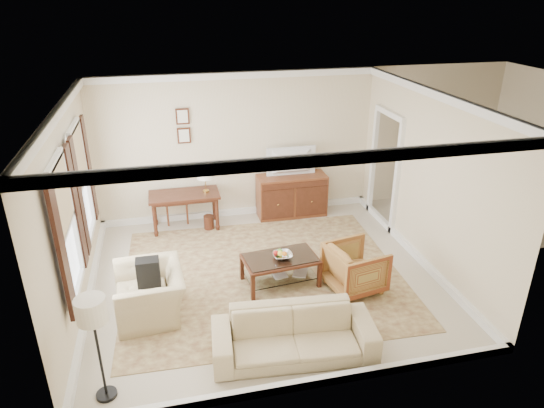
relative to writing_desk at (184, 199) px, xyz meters
name	(u,v)px	position (x,y,z in m)	size (l,w,h in m)	color
room_shell	(263,129)	(1.12, -2.07, 1.86)	(5.51, 5.01, 2.91)	beige
annex_bedroom	(470,204)	(5.61, -0.92, -0.27)	(3.00, 2.70, 2.90)	beige
window_front	(66,228)	(-1.58, -2.77, 0.94)	(0.12, 1.56, 1.80)	#CCB284
window_rear	(82,182)	(-1.58, -1.17, 0.94)	(0.12, 1.56, 1.80)	#CCB284
doorway	(384,171)	(3.83, -0.57, 0.46)	(0.10, 1.12, 2.25)	white
rug	(263,275)	(1.11, -2.03, -0.61)	(4.44, 3.80, 0.01)	#5A2C1E
writing_desk	(184,199)	(0.00, 0.00, 0.00)	(1.33, 0.66, 0.73)	#472114
desk_chair	(176,197)	(-0.15, 0.35, -0.09)	(0.45, 0.45, 1.05)	brown
desk_lamp	(205,180)	(0.42, 0.00, 0.36)	(0.32, 0.32, 0.50)	silver
framed_prints	(183,126)	(0.10, 0.40, 1.33)	(0.25, 0.04, 0.68)	#472114
sideboard	(291,195)	(2.16, 0.13, -0.18)	(1.40, 0.54, 0.86)	brown
tv	(292,153)	(2.16, 0.11, 0.72)	(0.95, 0.55, 0.12)	black
coffee_table	(280,263)	(1.32, -2.32, -0.24)	(1.21, 0.78, 0.49)	#472114
fruit_bowl	(283,255)	(1.35, -2.35, -0.08)	(0.42, 0.42, 0.10)	silver
book_a	(272,275)	(1.19, -2.34, -0.43)	(0.28, 0.04, 0.38)	brown
book_b	(294,272)	(1.55, -2.32, -0.43)	(0.28, 0.03, 0.38)	brown
striped_armchair	(355,266)	(2.42, -2.71, -0.21)	(0.79, 0.74, 0.82)	brown
club_armchair	(149,286)	(-0.67, -2.66, -0.14)	(1.08, 0.70, 0.94)	#C5B385
backpack	(148,270)	(-0.66, -2.63, 0.10)	(0.32, 0.22, 0.40)	black
sofa	(294,328)	(1.10, -3.93, -0.21)	(2.06, 0.60, 0.81)	#C5B385
floor_lamp	(92,318)	(-1.20, -4.13, 0.49)	(0.33, 0.33, 1.35)	black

